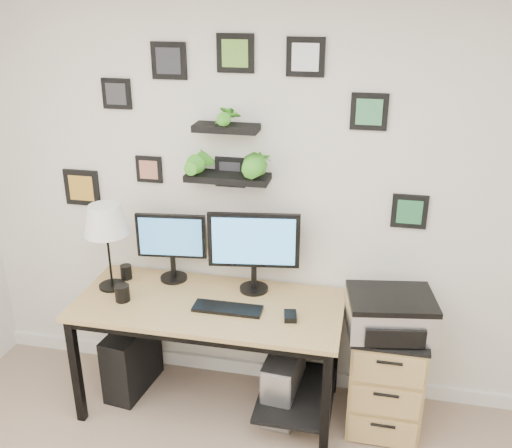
% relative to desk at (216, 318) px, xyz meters
% --- Properties ---
extents(room, '(4.00, 4.00, 4.00)m').
position_rel_desk_xyz_m(room, '(0.33, 0.32, -0.58)').
color(room, tan).
rests_on(room, ground).
extents(desk, '(1.60, 0.70, 0.75)m').
position_rel_desk_xyz_m(desk, '(0.00, 0.00, 0.00)').
color(desk, tan).
rests_on(desk, ground).
extents(monitor_left, '(0.44, 0.19, 0.45)m').
position_rel_desk_xyz_m(monitor_left, '(-0.34, 0.20, 0.39)').
color(monitor_left, black).
rests_on(monitor_left, desk).
extents(monitor_right, '(0.55, 0.20, 0.51)m').
position_rel_desk_xyz_m(monitor_right, '(0.20, 0.17, 0.43)').
color(monitor_right, black).
rests_on(monitor_right, desk).
extents(keyboard, '(0.41, 0.13, 0.02)m').
position_rel_desk_xyz_m(keyboard, '(0.10, -0.09, 0.13)').
color(keyboard, black).
rests_on(keyboard, desk).
extents(mouse, '(0.09, 0.12, 0.03)m').
position_rel_desk_xyz_m(mouse, '(0.47, -0.11, 0.14)').
color(mouse, black).
rests_on(mouse, desk).
extents(table_lamp, '(0.27, 0.27, 0.55)m').
position_rel_desk_xyz_m(table_lamp, '(-0.68, 0.03, 0.56)').
color(table_lamp, black).
rests_on(table_lamp, desk).
extents(mug, '(0.09, 0.09, 0.10)m').
position_rel_desk_xyz_m(mug, '(-0.54, -0.12, 0.17)').
color(mug, black).
rests_on(mug, desk).
extents(pen_cup, '(0.07, 0.07, 0.09)m').
position_rel_desk_xyz_m(pen_cup, '(-0.64, 0.15, 0.17)').
color(pen_cup, black).
rests_on(pen_cup, desk).
extents(pc_tower_black, '(0.26, 0.47, 0.45)m').
position_rel_desk_xyz_m(pc_tower_black, '(-0.59, 0.03, -0.40)').
color(pc_tower_black, black).
rests_on(pc_tower_black, ground).
extents(pc_tower_grey, '(0.22, 0.44, 0.42)m').
position_rel_desk_xyz_m(pc_tower_grey, '(0.42, 0.01, -0.41)').
color(pc_tower_grey, gray).
rests_on(pc_tower_grey, ground).
extents(file_cabinet, '(0.43, 0.53, 0.67)m').
position_rel_desk_xyz_m(file_cabinet, '(1.04, 0.06, -0.29)').
color(file_cabinet, tan).
rests_on(file_cabinet, ground).
extents(printer, '(0.53, 0.45, 0.22)m').
position_rel_desk_xyz_m(printer, '(1.03, 0.02, 0.15)').
color(printer, silver).
rests_on(printer, file_cabinet).
extents(wall_decor, '(2.29, 0.18, 1.09)m').
position_rel_desk_xyz_m(wall_decor, '(0.03, 0.26, 1.04)').
color(wall_decor, black).
rests_on(wall_decor, ground).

